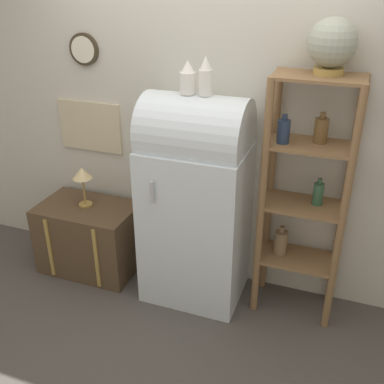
# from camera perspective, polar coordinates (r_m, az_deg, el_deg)

# --- Properties ---
(ground_plane) EXTENTS (12.00, 12.00, 0.00)m
(ground_plane) POSITION_cam_1_polar(r_m,az_deg,el_deg) (3.47, -1.15, -14.85)
(ground_plane) COLOR #4C4742
(wall_back) EXTENTS (7.00, 0.09, 2.70)m
(wall_back) POSITION_cam_1_polar(r_m,az_deg,el_deg) (3.28, 2.19, 9.82)
(wall_back) COLOR beige
(wall_back) RESTS_ON ground_plane
(refrigerator) EXTENTS (0.72, 0.59, 1.57)m
(refrigerator) POSITION_cam_1_polar(r_m,az_deg,el_deg) (3.22, 0.46, -0.96)
(refrigerator) COLOR silver
(refrigerator) RESTS_ON ground_plane
(suitcase_trunk) EXTENTS (0.78, 0.51, 0.58)m
(suitcase_trunk) POSITION_cam_1_polar(r_m,az_deg,el_deg) (3.84, -12.85, -5.61)
(suitcase_trunk) COLOR brown
(suitcase_trunk) RESTS_ON ground_plane
(shelf_unit) EXTENTS (0.57, 0.35, 1.73)m
(shelf_unit) POSITION_cam_1_polar(r_m,az_deg,el_deg) (3.09, 14.06, 0.18)
(shelf_unit) COLOR olive
(shelf_unit) RESTS_ON ground_plane
(globe) EXTENTS (0.28, 0.28, 0.32)m
(globe) POSITION_cam_1_polar(r_m,az_deg,el_deg) (2.85, 17.35, 17.50)
(globe) COLOR #AD8942
(globe) RESTS_ON shelf_unit
(vase_left) EXTENTS (0.10, 0.10, 0.21)m
(vase_left) POSITION_cam_1_polar(r_m,az_deg,el_deg) (2.94, -0.54, 14.23)
(vase_left) COLOR white
(vase_left) RESTS_ON refrigerator
(vase_center) EXTENTS (0.09, 0.09, 0.25)m
(vase_center) POSITION_cam_1_polar(r_m,az_deg,el_deg) (2.90, 1.73, 14.37)
(vase_center) COLOR white
(vase_center) RESTS_ON refrigerator
(desk_lamp) EXTENTS (0.15, 0.15, 0.33)m
(desk_lamp) POSITION_cam_1_polar(r_m,az_deg,el_deg) (3.61, -13.76, 1.97)
(desk_lamp) COLOR #AD8942
(desk_lamp) RESTS_ON suitcase_trunk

